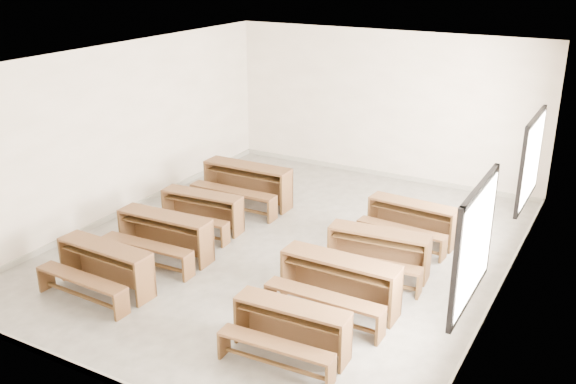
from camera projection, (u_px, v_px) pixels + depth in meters
The scene contains 9 objects.
room at pixel (293, 125), 10.13m from camera, with size 8.50×8.50×3.20m.
desk_set_0 at pixel (103, 265), 9.41m from camera, with size 1.60×0.87×0.71m.
desk_set_1 at pixel (163, 233), 10.43m from camera, with size 1.66×0.91×0.73m.
desk_set_2 at pixel (201, 209), 11.49m from camera, with size 1.57×0.90×0.68m.
desk_set_3 at pixel (246, 182), 12.60m from camera, with size 1.81×0.96×0.81m.
desk_set_4 at pixel (290, 326), 7.92m from camera, with size 1.51×0.84×0.66m.
desk_set_5 at pixel (338, 280), 8.90m from camera, with size 1.70×0.88×0.76m.
desk_set_6 at pixel (378, 250), 9.89m from camera, with size 1.64×0.96×0.71m.
desk_set_7 at pixel (411, 219), 11.03m from camera, with size 1.59×0.90×0.69m.
Camera 1 is at (4.84, -8.63, 4.75)m, focal length 40.00 mm.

